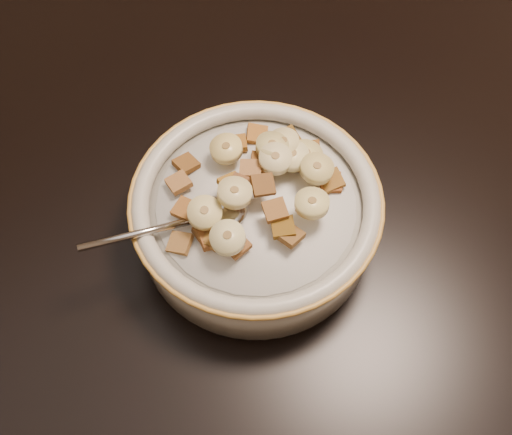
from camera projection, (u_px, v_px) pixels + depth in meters
floor at (148, 414)px, 1.34m from camera, size 4.00×4.50×0.10m
table at (39, 229)px, 0.67m from camera, size 1.40×0.91×0.04m
cereal_bowl at (256, 219)px, 0.62m from camera, size 0.22×0.22×0.05m
milk at (256, 204)px, 0.59m from camera, size 0.19×0.19×0.00m
spoon at (219, 214)px, 0.58m from camera, size 0.06×0.05×0.01m
cereal_square_0 at (283, 227)px, 0.56m from camera, size 0.03×0.03×0.01m
cereal_square_1 at (211, 239)px, 0.57m from camera, size 0.02×0.02×0.01m
cereal_square_2 at (215, 238)px, 0.56m from camera, size 0.02×0.02×0.01m
cereal_square_3 at (180, 243)px, 0.57m from camera, size 0.03×0.03×0.01m
cereal_square_4 at (305, 162)px, 0.61m from camera, size 0.03×0.03×0.01m
cereal_square_5 at (290, 235)px, 0.56m from camera, size 0.03×0.02×0.01m
cereal_square_6 at (331, 182)px, 0.60m from camera, size 0.03×0.03×0.01m
cereal_square_7 at (285, 154)px, 0.61m from camera, size 0.03×0.03×0.01m
cereal_square_8 at (332, 180)px, 0.60m from camera, size 0.02×0.02×0.01m
cereal_square_9 at (240, 186)px, 0.58m from camera, size 0.03×0.03×0.01m
cereal_square_10 at (207, 233)px, 0.57m from camera, size 0.02×0.02×0.01m
cereal_square_11 at (179, 183)px, 0.60m from camera, size 0.02×0.02×0.01m
cereal_square_12 at (218, 239)px, 0.56m from camera, size 0.03×0.03×0.01m
cereal_square_13 at (262, 162)px, 0.60m from camera, size 0.03×0.03×0.01m
cereal_square_14 at (263, 185)px, 0.57m from camera, size 0.03×0.03×0.01m
cereal_square_15 at (232, 184)px, 0.58m from camera, size 0.02×0.02×0.01m
cereal_square_16 at (310, 151)px, 0.62m from camera, size 0.03×0.03×0.01m
cereal_square_17 at (185, 209)px, 0.58m from camera, size 0.03×0.03×0.01m
cereal_square_18 at (275, 210)px, 0.57m from camera, size 0.03×0.03×0.01m
cereal_square_19 at (236, 245)px, 0.56m from camera, size 0.02×0.02×0.01m
cereal_square_20 at (237, 144)px, 0.62m from camera, size 0.03×0.03×0.01m
cereal_square_21 at (186, 164)px, 0.61m from camera, size 0.02×0.02×0.01m
cereal_square_22 at (257, 134)px, 0.63m from camera, size 0.03×0.03×0.01m
cereal_square_23 at (288, 138)px, 0.63m from camera, size 0.02×0.02×0.01m
cereal_square_24 at (250, 169)px, 0.59m from camera, size 0.03×0.03×0.01m
banana_slice_0 at (306, 155)px, 0.60m from camera, size 0.03×0.03×0.02m
banana_slice_1 at (272, 146)px, 0.60m from camera, size 0.04×0.04×0.02m
banana_slice_2 at (228, 238)px, 0.55m from camera, size 0.04×0.04×0.02m
banana_slice_3 at (275, 159)px, 0.59m from camera, size 0.04×0.04×0.01m
banana_slice_4 at (205, 213)px, 0.56m from camera, size 0.04×0.04×0.02m
banana_slice_5 at (312, 203)px, 0.56m from camera, size 0.04×0.04×0.01m
banana_slice_6 at (292, 156)px, 0.60m from camera, size 0.03×0.03×0.01m
banana_slice_7 at (283, 143)px, 0.60m from camera, size 0.04×0.04×0.01m
banana_slice_8 at (317, 169)px, 0.59m from camera, size 0.04×0.04×0.01m
banana_slice_9 at (226, 149)px, 0.60m from camera, size 0.03×0.03×0.01m
banana_slice_10 at (235, 193)px, 0.56m from camera, size 0.04×0.04×0.01m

